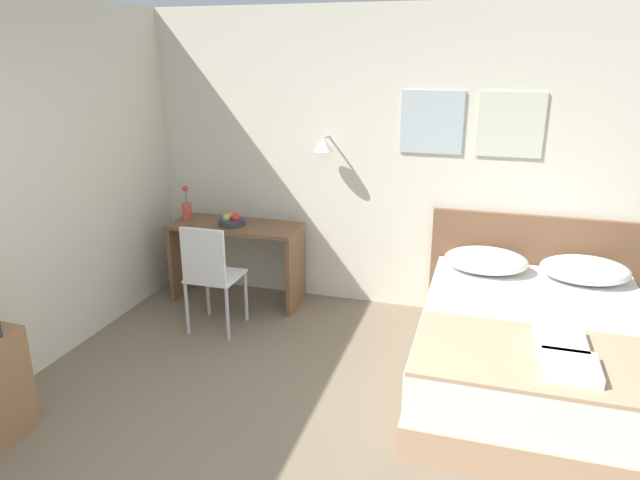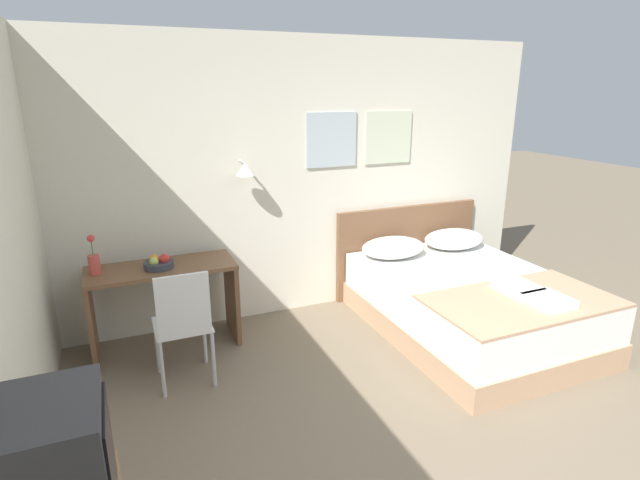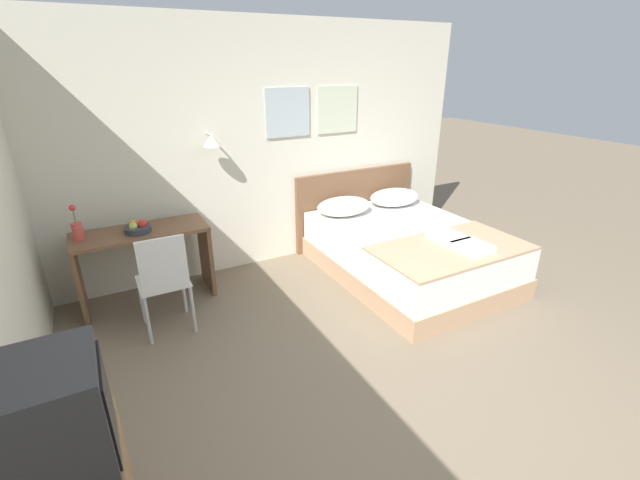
% 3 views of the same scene
% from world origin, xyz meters
% --- Properties ---
extents(wall_back, '(5.23, 0.31, 2.65)m').
position_xyz_m(wall_back, '(0.01, 2.86, 1.33)').
color(wall_back, beige).
rests_on(wall_back, ground_plane).
extents(bed, '(1.56, 2.10, 0.55)m').
position_xyz_m(bed, '(1.26, 1.73, 0.27)').
color(bed, tan).
rests_on(bed, ground_plane).
extents(headboard, '(1.68, 0.06, 0.97)m').
position_xyz_m(headboard, '(1.26, 2.80, 0.48)').
color(headboard, brown).
rests_on(headboard, ground_plane).
extents(pillow_left, '(0.66, 0.48, 0.19)m').
position_xyz_m(pillow_left, '(0.89, 2.49, 0.64)').
color(pillow_left, white).
rests_on(pillow_left, bed).
extents(pillow_right, '(0.66, 0.48, 0.19)m').
position_xyz_m(pillow_right, '(1.63, 2.49, 0.64)').
color(pillow_right, white).
rests_on(pillow_right, bed).
extents(throw_blanket, '(1.52, 0.84, 0.02)m').
position_xyz_m(throw_blanket, '(1.26, 1.12, 0.56)').
color(throw_blanket, tan).
rests_on(throw_blanket, bed).
extents(folded_towel_near_foot, '(0.28, 0.35, 0.06)m').
position_xyz_m(folded_towel_near_foot, '(1.35, 1.26, 0.60)').
color(folded_towel_near_foot, white).
rests_on(folded_towel_near_foot, throw_blanket).
extents(folded_towel_mid_bed, '(0.29, 0.31, 0.06)m').
position_xyz_m(folded_towel_mid_bed, '(1.38, 0.97, 0.60)').
color(folded_towel_mid_bed, white).
rests_on(folded_towel_mid_bed, throw_blanket).
extents(desk, '(1.21, 0.50, 0.75)m').
position_xyz_m(desk, '(-1.35, 2.51, 0.53)').
color(desk, brown).
rests_on(desk, ground_plane).
extents(desk_chair, '(0.41, 0.41, 0.94)m').
position_xyz_m(desk_chair, '(-1.28, 1.84, 0.55)').
color(desk_chair, white).
rests_on(desk_chair, ground_plane).
extents(fruit_bowl, '(0.24, 0.24, 0.12)m').
position_xyz_m(fruit_bowl, '(-1.37, 2.48, 0.80)').
color(fruit_bowl, '#333842').
rests_on(fruit_bowl, desk).
extents(flower_vase, '(0.09, 0.09, 0.33)m').
position_xyz_m(flower_vase, '(-1.85, 2.53, 0.86)').
color(flower_vase, '#D14C42').
rests_on(flower_vase, desk).
extents(television, '(0.43, 0.43, 0.52)m').
position_xyz_m(television, '(-1.97, 0.02, 0.94)').
color(television, '#2D2D30').
rests_on(television, tv_stand).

